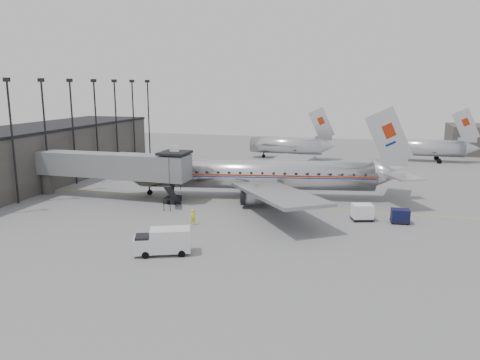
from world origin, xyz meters
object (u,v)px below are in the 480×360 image
Objects in this scene: service_van at (163,241)px; baggage_cart_white at (362,212)px; baggage_cart_navy at (400,216)px; airliner at (261,175)px; ramp_worker at (193,217)px.

baggage_cart_white is at bearing 20.63° from service_van.
baggage_cart_navy is at bearing -17.56° from baggage_cart_white.
ramp_worker is at bearing -116.92° from airliner.
baggage_cart_white is at bearing -39.30° from airliner.
baggage_cart_navy is 3.91m from baggage_cart_white.
airliner is at bearing 133.59° from baggage_cart_white.
ramp_worker is at bearing -176.48° from baggage_cart_white.
baggage_cart_white is 1.62× the size of ramp_worker.
service_van reaches higher than ramp_worker.
airliner is 14.44m from ramp_worker.
airliner reaches higher than service_van.
airliner is 22.77× the size of ramp_worker.
airliner is 14.07× the size of baggage_cart_white.
service_van is at bearing -108.95° from airliner.
baggage_cart_white is (16.32, 15.37, -0.26)m from service_van.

